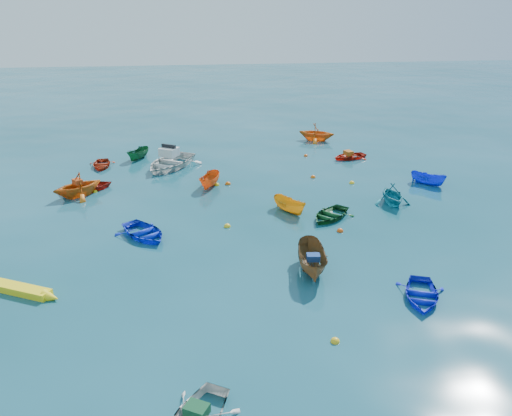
{
  "coord_description": "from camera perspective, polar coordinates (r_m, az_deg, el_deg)",
  "views": [
    {
      "loc": [
        -3.46,
        -20.62,
        11.03
      ],
      "look_at": [
        0.0,
        5.0,
        0.4
      ],
      "focal_mm": 35.0,
      "sensor_mm": 36.0,
      "label": 1
    }
  ],
  "objects": [
    {
      "name": "dinghy_blue_sw",
      "position": [
        26.14,
        -12.64,
        -3.19
      ],
      "size": [
        3.67,
        3.92,
        0.66
      ],
      "primitive_type": "imported",
      "rotation": [
        0.0,
        0.0,
        0.59
      ],
      "color": "#102ACF",
      "rests_on": "ground"
    },
    {
      "name": "buoy_or_d",
      "position": [
        34.36,
        6.53,
        3.47
      ],
      "size": [
        0.35,
        0.35,
        0.35
      ],
      "primitive_type": "sphere",
      "color": "#E95B0C",
      "rests_on": "ground"
    },
    {
      "name": "sampan_yellow_mid",
      "position": [
        28.53,
        3.85,
        -0.44
      ],
      "size": [
        2.06,
        2.6,
        0.95
      ],
      "primitive_type": "imported",
      "rotation": [
        0.0,
        0.0,
        0.54
      ],
      "color": "orange",
      "rests_on": "ground"
    },
    {
      "name": "dinghy_green_e",
      "position": [
        27.97,
        8.41,
        -1.13
      ],
      "size": [
        3.52,
        3.51,
        0.6
      ],
      "primitive_type": "imported",
      "rotation": [
        0.0,
        0.0,
        -0.79
      ],
      "color": "#10451E",
      "rests_on": "ground"
    },
    {
      "name": "buoy_ye_c",
      "position": [
        26.63,
        -3.3,
        -2.15
      ],
      "size": [
        0.36,
        0.36,
        0.36
      ],
      "primitive_type": "sphere",
      "color": "yellow",
      "rests_on": "ground"
    },
    {
      "name": "buoy_or_c",
      "position": [
        32.89,
        -3.22,
        2.72
      ],
      "size": [
        0.37,
        0.37,
        0.37
      ],
      "primitive_type": "sphere",
      "color": "#D7580B",
      "rests_on": "ground"
    },
    {
      "name": "buoy_ye_a",
      "position": [
        18.37,
        9.02,
        -14.86
      ],
      "size": [
        0.33,
        0.33,
        0.33
      ],
      "primitive_type": "sphere",
      "color": "gold",
      "rests_on": "ground"
    },
    {
      "name": "buoy_or_e",
      "position": [
        39.26,
        5.71,
        5.92
      ],
      "size": [
        0.32,
        0.32,
        0.32
      ],
      "primitive_type": "sphere",
      "color": "#E04D0C",
      "rests_on": "ground"
    },
    {
      "name": "kayak_yellow",
      "position": [
        23.11,
        -25.72,
        -8.61
      ],
      "size": [
        3.82,
        2.35,
        0.4
      ],
      "primitive_type": null,
      "rotation": [
        0.0,
        0.0,
        1.1
      ],
      "color": "yellow",
      "rests_on": "ground"
    },
    {
      "name": "dinghy_red_far",
      "position": [
        38.14,
        -17.23,
        4.52
      ],
      "size": [
        2.09,
        2.78,
        0.55
      ],
      "primitive_type": "imported",
      "rotation": [
        0.0,
        0.0,
        0.08
      ],
      "color": "#A2250D",
      "rests_on": "ground"
    },
    {
      "name": "buoy_ye_b",
      "position": [
        33.07,
        -17.91,
        1.74
      ],
      "size": [
        0.32,
        0.32,
        0.32
      ],
      "primitive_type": "sphere",
      "color": "yellow",
      "rests_on": "ground"
    },
    {
      "name": "dinghy_orange_w",
      "position": [
        32.7,
        -19.6,
        1.29
      ],
      "size": [
        3.96,
        3.87,
        1.59
      ],
      "primitive_type": "imported",
      "rotation": [
        0.0,
        0.0,
        -0.95
      ],
      "color": "#D16113",
      "rests_on": "ground"
    },
    {
      "name": "dinghy_red_ne",
      "position": [
        39.13,
        10.58,
        5.59
      ],
      "size": [
        3.16,
        2.65,
        0.56
      ],
      "primitive_type": "imported",
      "rotation": [
        0.0,
        0.0,
        -1.27
      ],
      "color": "red",
      "rests_on": "ground"
    },
    {
      "name": "dinghy_cyan_se",
      "position": [
        30.73,
        15.23,
        0.49
      ],
      "size": [
        2.26,
        2.6,
        1.33
      ],
      "primitive_type": "imported",
      "rotation": [
        0.0,
        0.0,
        -0.03
      ],
      "color": "teal",
      "rests_on": "ground"
    },
    {
      "name": "sampan_blue_far",
      "position": [
        34.75,
        18.98,
        2.59
      ],
      "size": [
        2.28,
        2.3,
        0.91
      ],
      "primitive_type": "imported",
      "rotation": [
        0.0,
        0.0,
        0.78
      ],
      "color": "#112ED8",
      "rests_on": "ground"
    },
    {
      "name": "buoy_ye_d",
      "position": [
        32.77,
        -4.5,
        2.61
      ],
      "size": [
        0.34,
        0.34,
        0.34
      ],
      "primitive_type": "sphere",
      "color": "yellow",
      "rests_on": "ground"
    },
    {
      "name": "tarp_blue_a",
      "position": [
        21.99,
        6.56,
        -5.62
      ],
      "size": [
        0.62,
        0.5,
        0.28
      ],
      "primitive_type": "cube",
      "rotation": [
        0.0,
        0.0,
        -0.13
      ],
      "color": "navy",
      "rests_on": "sampan_brown_mid"
    },
    {
      "name": "tarp_green_a",
      "position": [
        15.21,
        -6.79,
        -21.95
      ],
      "size": [
        0.8,
        0.75,
        0.31
      ],
      "primitive_type": "cube",
      "rotation": [
        0.0,
        0.0,
        -0.53
      ],
      "color": "#124828",
      "rests_on": "dinghy_white_near"
    },
    {
      "name": "sampan_green_far",
      "position": [
        39.34,
        -13.24,
        5.46
      ],
      "size": [
        2.02,
        2.59,
        0.95
      ],
      "primitive_type": "imported",
      "rotation": [
        0.0,
        0.0,
        -0.52
      ],
      "color": "#13532A",
      "rests_on": "ground"
    },
    {
      "name": "dinghy_red_nw",
      "position": [
        33.54,
        -18.61,
        1.94
      ],
      "size": [
        3.73,
        3.26,
        0.64
      ],
      "primitive_type": "imported",
      "rotation": [
        0.0,
        0.0,
        1.98
      ],
      "color": "#AB1A0E",
      "rests_on": "ground"
    },
    {
      "name": "buoy_ye_e",
      "position": [
        33.62,
        10.89,
        2.78
      ],
      "size": [
        0.35,
        0.35,
        0.35
      ],
      "primitive_type": "sphere",
      "color": "yellow",
      "rests_on": "ground"
    },
    {
      "name": "tarp_orange_b",
      "position": [
        38.95,
        10.51,
        6.21
      ],
      "size": [
        0.7,
        0.81,
        0.33
      ],
      "primitive_type": "cube",
      "rotation": [
        0.0,
        0.0,
        -1.27
      ],
      "color": "#B05012",
      "rests_on": "dinghy_red_ne"
    },
    {
      "name": "dinghy_orange_far",
      "position": [
        43.98,
        6.88,
        7.66
      ],
      "size": [
        3.92,
        3.74,
        1.61
      ],
      "primitive_type": "imported",
      "rotation": [
        0.0,
        0.0,
        1.1
      ],
      "color": "orange",
      "rests_on": "ground"
    },
    {
      "name": "sampan_brown_mid",
      "position": [
        22.49,
        6.43,
        -7.18
      ],
      "size": [
        1.63,
        3.4,
        1.27
      ],
      "primitive_type": "imported",
      "rotation": [
        0.0,
        0.0,
        -0.13
      ],
      "color": "brown",
      "rests_on": "ground"
    },
    {
      "name": "buoy_or_b",
      "position": [
        26.42,
        9.58,
        -2.66
      ],
      "size": [
        0.35,
        0.35,
        0.35
      ],
      "primitive_type": "sphere",
      "color": "#D1460B",
      "rests_on": "ground"
    },
    {
      "name": "ground",
      "position": [
        23.64,
        1.63,
        -5.47
      ],
      "size": [
        160.0,
        160.0,
        0.0
      ],
      "primitive_type": "plane",
      "color": "#0A3F49",
      "rests_on": "ground"
    },
    {
      "name": "sampan_orange_n",
      "position": [
        32.57,
        -5.27,
        2.46
      ],
      "size": [
        1.86,
        2.74,
        0.99
      ],
      "primitive_type": "imported",
      "rotation": [
        0.0,
        0.0,
        -0.38
      ],
      "color": "#E35915",
      "rests_on": "ground"
    },
    {
      "name": "dinghy_blue_se",
      "position": [
        21.5,
        18.31,
        -9.78
      ],
      "size": [
        2.87,
        3.32,
        0.58
      ],
      "primitive_type": "imported",
      "rotation": [
        0.0,
        0.0,
        -0.38
      ],
      "color": "#101ECE",
      "rests_on": "ground"
    },
    {
      "name": "tarp_orange_a",
      "position": [
        32.42,
        -19.73,
        2.86
      ],
      "size": [
        0.72,
        0.76,
        0.29
      ],
      "primitive_type": "cube",
      "rotation": [
        0.0,
        0.0,
        -0.95
      ],
      "color": "#BD3F13",
      "rests_on": "dinghy_orange_w"
    },
    {
      "name": "motorboat_white",
      "position": [
        36.86,
        -9.79,
        4.61
      ],
      "size": [
        5.56,
        6.0,
        1.61
      ],
      "primitive_type": "imported",
      "rotation": [
        0.0,
        0.0,
        -0.56
      ],
      "color": "silver",
      "rests_on": "ground"
    }
  ]
}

